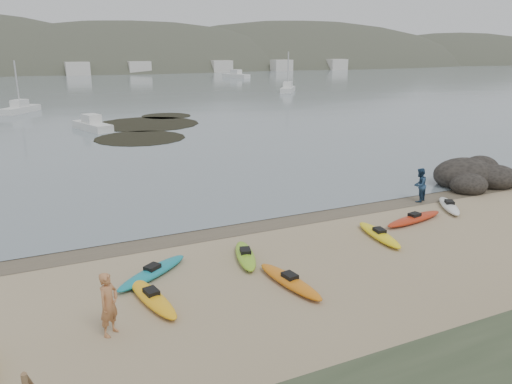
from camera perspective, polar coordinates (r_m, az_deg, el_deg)
ground at (r=24.19m, az=0.00°, el=-3.41°), size 600.00×600.00×0.00m
wet_sand at (r=23.93m, az=0.31°, el=-3.62°), size 60.00×60.00×0.00m
water at (r=320.85m, az=-24.34°, el=13.31°), size 1200.00×1200.00×0.00m
kayaks at (r=19.79m, az=3.33°, el=-7.50°), size 23.11×8.19×0.34m
person_west at (r=15.37m, az=-16.47°, el=-12.19°), size 0.84×0.82×1.95m
person_east at (r=28.49m, az=18.19°, el=0.76°), size 1.12×1.02×1.88m
rock_cluster at (r=33.49m, az=23.61°, el=1.24°), size 5.55×4.12×2.01m
kelp_mats at (r=55.09m, az=-12.16°, el=7.35°), size 13.66×21.50×0.04m
moored_boats at (r=105.12m, az=-16.29°, el=11.40°), size 87.62×86.75×1.29m
far_hills at (r=221.43m, az=-12.59°, el=9.52°), size 550.00×135.00×80.00m
far_town at (r=166.46m, az=-20.49°, el=13.05°), size 199.00×5.00×4.00m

